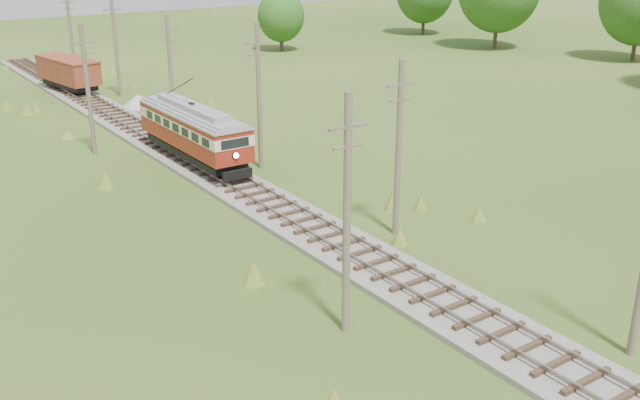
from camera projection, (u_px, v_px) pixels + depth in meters
railbed_main at (194, 162)px, 45.73m from camera, size 3.60×96.00×0.57m
streetcar at (193, 128)px, 44.85m from camera, size 2.69×11.31×5.15m
gondola at (68, 72)px, 65.83m from camera, size 3.89×8.47×2.71m
gravel_pile at (140, 101)px, 60.96m from camera, size 3.06×3.24×1.11m
utility_pole_r_2 at (399, 147)px, 33.66m from camera, size 1.60×0.30×8.60m
utility_pole_r_3 at (259, 96)px, 43.57m from camera, size 1.60×0.30×9.00m
utility_pole_r_4 at (170, 70)px, 53.61m from camera, size 1.60×0.30×8.40m
utility_pole_r_5 at (116, 46)px, 63.77m from camera, size 1.60×0.30×8.90m
utility_pole_r_6 at (71, 32)px, 73.73m from camera, size 1.60×0.30×8.70m
utility_pole_l_a at (347, 215)px, 24.97m from camera, size 1.60×0.30×9.00m
utility_pole_l_b at (88, 89)px, 46.50m from camera, size 1.60×0.30×8.60m
tree_mid_b at (281, 16)px, 89.57m from camera, size 5.88×5.88×7.57m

